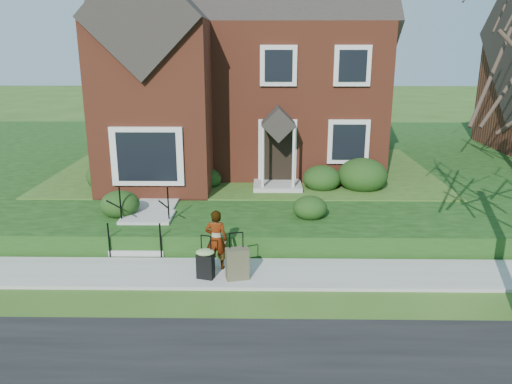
{
  "coord_description": "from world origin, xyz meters",
  "views": [
    {
      "loc": [
        0.72,
        -10.76,
        5.18
      ],
      "look_at": [
        0.53,
        2.0,
        1.47
      ],
      "focal_mm": 35.0,
      "sensor_mm": 36.0,
      "label": 1
    }
  ],
  "objects_px": {
    "suitcase_black": "(205,262)",
    "suitcase_olive": "(237,264)",
    "front_steps": "(144,228)"
  },
  "relations": [
    {
      "from": "suitcase_black",
      "to": "suitcase_olive",
      "type": "relative_size",
      "value": 0.94
    },
    {
      "from": "suitcase_black",
      "to": "suitcase_olive",
      "type": "bearing_deg",
      "value": 15.58
    },
    {
      "from": "front_steps",
      "to": "suitcase_black",
      "type": "bearing_deg",
      "value": -48.75
    },
    {
      "from": "front_steps",
      "to": "suitcase_olive",
      "type": "bearing_deg",
      "value": -39.73
    },
    {
      "from": "front_steps",
      "to": "suitcase_olive",
      "type": "height_order",
      "value": "front_steps"
    },
    {
      "from": "front_steps",
      "to": "suitcase_olive",
      "type": "relative_size",
      "value": 1.83
    },
    {
      "from": "suitcase_olive",
      "to": "front_steps",
      "type": "bearing_deg",
      "value": 126.34
    },
    {
      "from": "suitcase_black",
      "to": "suitcase_olive",
      "type": "distance_m",
      "value": 0.73
    },
    {
      "from": "suitcase_black",
      "to": "front_steps",
      "type": "bearing_deg",
      "value": 147.97
    },
    {
      "from": "front_steps",
      "to": "suitcase_olive",
      "type": "distance_m",
      "value": 3.43
    }
  ]
}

